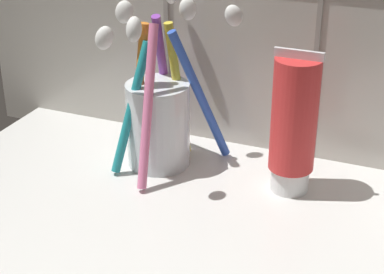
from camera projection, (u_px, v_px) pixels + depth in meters
The scene contains 3 objects.
sink_counter at pixel (249, 236), 56.49cm from camera, with size 64.63×31.03×2.00cm, color silver.
toothbrush_cup at pixel (159, 114), 64.26cm from camera, with size 11.96×14.76×17.56cm.
toothpaste_tube at pixel (294, 124), 58.88cm from camera, with size 4.49×4.27×14.00cm.
Camera 1 is at (13.34, -45.23, 33.68)cm, focal length 60.00 mm.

